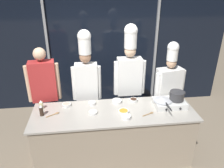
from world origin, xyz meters
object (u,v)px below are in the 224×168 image
Objects in this scene: portable_stove at (169,103)px; chef_line at (169,85)px; serving_spoon_solid at (150,113)px; chef_head at (86,78)px; squeeze_bottle_soy at (41,110)px; prep_bowl_shrimp at (67,105)px; squeeze_bottle_oil at (41,105)px; stock_pot at (177,95)px; prep_bowl_bean_sprouts at (126,117)px; prep_bowl_soy_glaze at (134,100)px; prep_bowl_carrots at (124,111)px; chef_sous at (129,74)px; prep_bowl_noodles at (93,112)px; frying_pan at (163,99)px; prep_bowl_garlic at (117,101)px; serving_spoon_slotted at (55,114)px; person_guest at (44,87)px; prep_bowl_onion at (92,103)px.

chef_line is at bearing 71.05° from portable_stove.
chef_head reaches higher than serving_spoon_solid.
prep_bowl_shrimp is (0.35, 0.23, -0.06)m from squeeze_bottle_soy.
squeeze_bottle_oil is 0.86m from chef_head.
stock_pot is 1.91× the size of prep_bowl_bean_sprouts.
chef_head is (-0.93, 0.76, 0.31)m from serving_spoon_solid.
prep_bowl_soy_glaze is 0.44m from serving_spoon_solid.
prep_bowl_carrots is at bearing 129.30° from chef_head.
chef_sous is (1.48, 0.48, 0.25)m from squeeze_bottle_oil.
squeeze_bottle_oil is 0.83m from prep_bowl_noodles.
portable_stove is 0.14m from frying_pan.
prep_bowl_carrots is (-0.23, -0.33, -0.00)m from prep_bowl_soy_glaze.
prep_bowl_soy_glaze is 0.69× the size of serving_spoon_solid.
prep_bowl_carrots is at bearing -124.65° from prep_bowl_soy_glaze.
prep_bowl_noodles is 0.50m from prep_bowl_shrimp.
prep_bowl_noodles is at bearing 46.16° from chef_sous.
portable_stove is 2.94× the size of prep_bowl_garlic.
prep_bowl_noodles is 0.82× the size of prep_bowl_garlic.
portable_stove is 0.27× the size of chef_line.
frying_pan is 0.25× the size of chef_head.
prep_bowl_shrimp is at bearing 55.65° from serving_spoon_slotted.
prep_bowl_noodles is 0.08× the size of person_guest.
chef_sous reaches higher than prep_bowl_noodles.
chef_head is at bearing 128.55° from prep_bowl_carrots.
prep_bowl_bean_sprouts is 0.39m from serving_spoon_solid.
stock_pot is at bearing 159.04° from chef_head.
prep_bowl_noodles is 1.53m from chef_line.
person_guest is (-1.20, 0.34, 0.16)m from prep_bowl_garlic.
squeeze_bottle_oil is 1.13× the size of prep_bowl_soy_glaze.
portable_stove reaches higher than prep_bowl_shrimp.
frying_pan is 0.23m from stock_pot.
squeeze_bottle_oil reaches higher than serving_spoon_slotted.
squeeze_bottle_soy is (-1.87, -0.04, -0.04)m from frying_pan.
prep_bowl_onion is at bearing 155.69° from serving_spoon_solid.
frying_pan is 0.49m from prep_bowl_soy_glaze.
squeeze_bottle_oil reaches higher than prep_bowl_bean_sprouts.
prep_bowl_shrimp is 0.41m from prep_bowl_onion.
serving_spoon_solid is 0.91m from chef_line.
prep_bowl_shrimp is 0.54m from person_guest.
frying_pan is 1.87m from squeeze_bottle_soy.
chef_sous is at bearing 73.04° from prep_bowl_carrots.
chef_sous is (1.10, 0.44, 0.30)m from prep_bowl_shrimp.
prep_bowl_bean_sprouts is 0.53m from prep_bowl_soy_glaze.
squeeze_bottle_soy is 0.42m from prep_bowl_shrimp.
squeeze_bottle_oil reaches higher than prep_bowl_garlic.
person_guest is 0.85× the size of chef_sous.
prep_bowl_soy_glaze is at bearing 2.50° from squeeze_bottle_oil.
stock_pot reaches higher than squeeze_bottle_oil.
portable_stove is 3.60× the size of prep_bowl_soy_glaze.
prep_bowl_garlic reaches higher than prep_bowl_soy_glaze.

